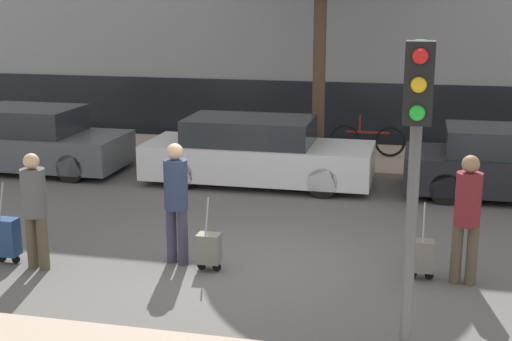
{
  "coord_description": "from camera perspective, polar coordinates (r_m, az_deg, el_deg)",
  "views": [
    {
      "loc": [
        2.16,
        -9.43,
        3.76
      ],
      "look_at": [
        -0.4,
        1.8,
        0.95
      ],
      "focal_mm": 50.0,
      "sensor_mm": 36.0,
      "label": 1
    }
  ],
  "objects": [
    {
      "name": "trolley_right",
      "position": [
        10.03,
        13.13,
        -6.66
      ],
      "size": [
        0.34,
        0.29,
        1.09
      ],
      "color": "slate",
      "rests_on": "ground_plane"
    },
    {
      "name": "parked_car_2",
      "position": [
        14.45,
        19.78,
        0.4
      ],
      "size": [
        4.09,
        1.71,
        1.35
      ],
      "color": "black",
      "rests_on": "ground_plane"
    },
    {
      "name": "pedestrian_right",
      "position": [
        9.79,
        16.55,
        -3.18
      ],
      "size": [
        0.35,
        0.34,
        1.77
      ],
      "rotation": [
        0.0,
        0.0,
        -0.09
      ],
      "color": "#4C4233",
      "rests_on": "ground_plane"
    },
    {
      "name": "parked_car_1",
      "position": [
        14.64,
        0.02,
        1.42
      ],
      "size": [
        4.65,
        1.77,
        1.37
      ],
      "color": "silver",
      "rests_on": "ground_plane"
    },
    {
      "name": "ground_plane",
      "position": [
        10.38,
        -0.04,
        -7.53
      ],
      "size": [
        80.0,
        80.0,
        0.0
      ],
      "primitive_type": "plane",
      "color": "#565451"
    },
    {
      "name": "sidewalk_far",
      "position": [
        16.98,
        5.23,
        1.07
      ],
      "size": [
        28.0,
        3.0,
        0.12
      ],
      "color": "tan",
      "rests_on": "ground_plane"
    },
    {
      "name": "parked_bicycle",
      "position": [
        16.93,
        8.89,
        2.41
      ],
      "size": [
        1.77,
        0.06,
        0.96
      ],
      "color": "black",
      "rests_on": "sidewalk_far"
    },
    {
      "name": "pedestrian_center",
      "position": [
        10.17,
        -6.41,
        -2.05
      ],
      "size": [
        0.34,
        0.34,
        1.77
      ],
      "rotation": [
        0.0,
        0.0,
        2.83
      ],
      "color": "#383347",
      "rests_on": "ground_plane"
    },
    {
      "name": "pedestrian_left",
      "position": [
        10.4,
        -17.3,
        -2.59
      ],
      "size": [
        0.35,
        0.34,
        1.68
      ],
      "rotation": [
        0.0,
        0.0,
        -0.19
      ],
      "color": "#4C4233",
      "rests_on": "ground_plane"
    },
    {
      "name": "traffic_light",
      "position": [
        7.19,
        12.66,
        2.53
      ],
      "size": [
        0.28,
        0.47,
        3.36
      ],
      "color": "#515154",
      "rests_on": "ground_plane"
    },
    {
      "name": "parked_car_0",
      "position": [
        16.5,
        -17.3,
        2.25
      ],
      "size": [
        3.95,
        1.81,
        1.41
      ],
      "color": "#4C5156",
      "rests_on": "ground_plane"
    },
    {
      "name": "trolley_center",
      "position": [
        10.08,
        -3.79,
        -6.24
      ],
      "size": [
        0.34,
        0.29,
        1.08
      ],
      "color": "slate",
      "rests_on": "ground_plane"
    },
    {
      "name": "trolley_left",
      "position": [
        10.92,
        -19.29,
        -5.05
      ],
      "size": [
        0.34,
        0.29,
        1.21
      ],
      "color": "navy",
      "rests_on": "ground_plane"
    }
  ]
}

